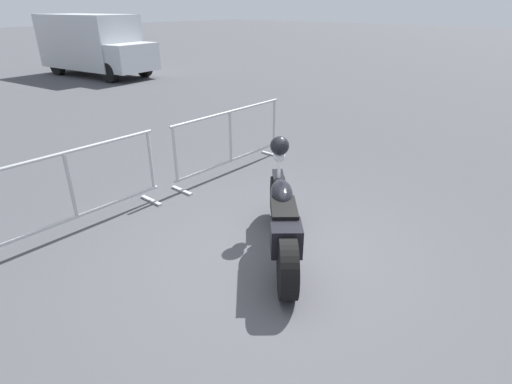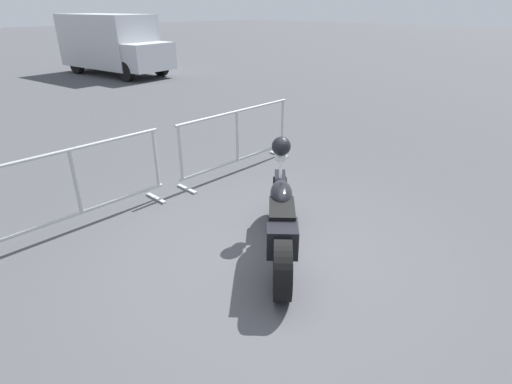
{
  "view_description": "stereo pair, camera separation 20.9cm",
  "coord_description": "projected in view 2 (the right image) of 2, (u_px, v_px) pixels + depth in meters",
  "views": [
    {
      "loc": [
        -2.91,
        -2.39,
        2.63
      ],
      "look_at": [
        0.2,
        0.45,
        0.65
      ],
      "focal_mm": 28.0,
      "sensor_mm": 36.0,
      "label": 1
    },
    {
      "loc": [
        -2.77,
        -2.55,
        2.63
      ],
      "look_at": [
        0.2,
        0.45,
        0.65
      ],
      "focal_mm": 28.0,
      "sensor_mm": 36.0,
      "label": 2
    }
  ],
  "objects": [
    {
      "name": "motorcycle",
      "position": [
        281.0,
        218.0,
        4.48
      ],
      "size": [
        1.67,
        1.58,
        1.2
      ],
      "rotation": [
        0.0,
        0.0,
        0.75
      ],
      "color": "black",
      "rests_on": "ground"
    },
    {
      "name": "ground_plane",
      "position": [
        271.0,
        261.0,
        4.52
      ],
      "size": [
        120.0,
        120.0,
        0.0
      ],
      "primitive_type": "plane",
      "color": "#424247"
    },
    {
      "name": "planter_island",
      "position": [
        113.0,
        59.0,
        19.4
      ],
      "size": [
        3.51,
        3.51,
        1.06
      ],
      "color": "#ADA89E",
      "rests_on": "ground"
    },
    {
      "name": "delivery_van",
      "position": [
        112.0,
        43.0,
        16.22
      ],
      "size": [
        2.71,
        5.24,
        2.31
      ],
      "rotation": [
        0.0,
        0.0,
        -1.41
      ],
      "color": "#B2B7BC",
      "rests_on": "ground"
    },
    {
      "name": "crowd_barrier_far",
      "position": [
        237.0,
        140.0,
        6.75
      ],
      "size": [
        2.45,
        0.49,
        1.07
      ],
      "rotation": [
        0.0,
        0.0,
        0.02
      ],
      "color": "#9EA0A5",
      "rests_on": "ground"
    },
    {
      "name": "crowd_barrier_near",
      "position": [
        76.0,
        187.0,
        5.0
      ],
      "size": [
        2.45,
        0.49,
        1.07
      ],
      "rotation": [
        0.0,
        0.0,
        0.02
      ],
      "color": "#9EA0A5",
      "rests_on": "ground"
    }
  ]
}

